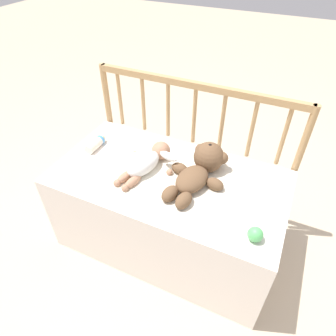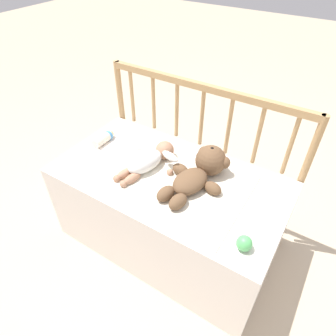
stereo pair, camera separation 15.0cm
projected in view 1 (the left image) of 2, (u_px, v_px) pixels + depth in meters
The scene contains 8 objects.
ground_plane at pixel (168, 238), 1.88m from camera, with size 12.00×12.00×0.00m, color #C6B293.
crib_mattress at pixel (168, 210), 1.71m from camera, with size 1.20×0.64×0.52m.
crib_rail at pixel (194, 127), 1.71m from camera, with size 1.20×0.04×0.89m.
blanket at pixel (169, 179), 1.52m from camera, with size 0.78×0.54×0.01m.
teddy_bear at pixel (200, 168), 1.49m from camera, with size 0.30×0.43×0.16m.
baby at pixel (147, 162), 1.56m from camera, with size 0.30×0.38×0.10m.
baby_bottle at pixel (96, 144), 1.72m from camera, with size 0.05×0.15×0.05m.
toy_ball at pixel (255, 234), 1.22m from camera, with size 0.07×0.07×0.07m.
Camera 1 is at (0.48, -1.04, 1.55)m, focal length 32.00 mm.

